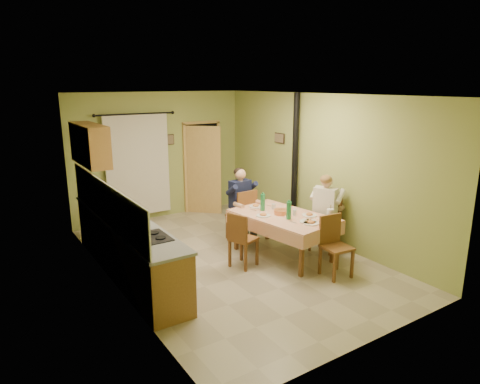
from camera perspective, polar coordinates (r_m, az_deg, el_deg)
floor at (r=7.56m, az=-1.18°, el=-8.89°), size 4.00×6.00×0.01m
room_shell at (r=7.04m, az=-1.26°, el=4.84°), size 4.04×6.04×2.82m
kitchen_run at (r=7.05m, az=-14.90°, el=-6.93°), size 0.64×3.64×1.56m
upper_cabinets at (r=7.89m, az=-19.43°, el=6.01°), size 0.35×1.40×0.70m
curtain at (r=9.49m, az=-13.45°, el=3.52°), size 1.70×0.07×2.22m
doorway at (r=10.08m, az=-4.99°, el=3.26°), size 0.96×0.62×2.15m
dining_table at (r=7.59m, az=5.72°, el=-5.77°), size 1.36×1.96×0.76m
tableware at (r=7.39m, az=6.49°, el=-2.73°), size 0.93×1.58×0.33m
chair_far at (r=8.35m, az=0.19°, el=-4.45°), size 0.47×0.47×1.01m
chair_near at (r=7.00m, az=12.61°, el=-8.64°), size 0.45×0.45×0.97m
chair_right at (r=8.01m, az=11.24°, el=-5.55°), size 0.59×0.59×1.02m
chair_left at (r=7.17m, az=0.40°, el=-7.72°), size 0.50×0.50×0.94m
man_far at (r=8.19m, az=0.13°, el=-0.53°), size 0.59×0.47×1.39m
man_right at (r=7.82m, az=11.41°, el=-1.54°), size 0.60×0.65×1.39m
stove_flue at (r=8.78m, az=7.24°, el=1.35°), size 0.24×0.24×2.80m
picture_back at (r=9.77m, az=-9.33°, el=6.92°), size 0.19×0.03×0.23m
picture_right at (r=9.14m, az=5.30°, el=7.17°), size 0.03×0.31×0.21m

